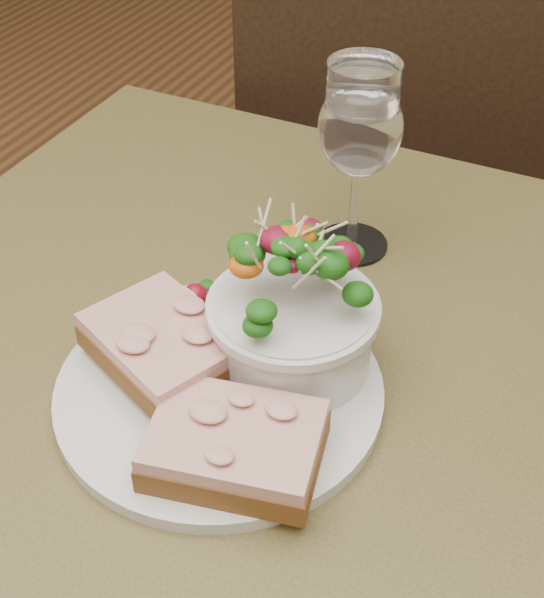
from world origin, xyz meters
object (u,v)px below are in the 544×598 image
at_px(sandwich_front, 235,445).
at_px(salad_bowl, 293,305).
at_px(ramekin, 160,324).
at_px(chair_far, 380,289).
at_px(dinner_plate, 220,390).
at_px(sandwich_back, 163,344).
at_px(cafe_table, 270,457).
at_px(wine_glass, 360,133).

xyz_separation_m(sandwich_front, salad_bowl, (-0.01, 0.11, 0.04)).
xyz_separation_m(ramekin, salad_bowl, (0.11, 0.03, 0.04)).
xyz_separation_m(chair_far, dinner_plate, (0.09, -0.72, 0.46)).
height_order(sandwich_front, salad_bowl, salad_bowl).
distance_m(sandwich_front, ramekin, 0.14).
distance_m(chair_far, sandwich_back, 0.88).
relative_size(chair_far, ramekin, 14.11).
height_order(cafe_table, salad_bowl, salad_bowl).
distance_m(ramekin, salad_bowl, 0.12).
distance_m(sandwich_front, wine_glass, 0.31).
relative_size(salad_bowl, wine_glass, 0.73).
bearing_deg(ramekin, sandwich_front, -36.65).
height_order(sandwich_front, wine_glass, wine_glass).
distance_m(cafe_table, ramekin, 0.16).
height_order(dinner_plate, sandwich_front, sandwich_front).
height_order(chair_far, wine_glass, wine_glass).
relative_size(sandwich_back, ramekin, 2.27).
distance_m(cafe_table, sandwich_front, 0.16).
xyz_separation_m(cafe_table, sandwich_back, (-0.08, -0.04, 0.14)).
bearing_deg(dinner_plate, salad_bowl, 51.49).
xyz_separation_m(cafe_table, dinner_plate, (-0.03, -0.04, 0.11)).
bearing_deg(salad_bowl, ramekin, -165.89).
height_order(ramekin, salad_bowl, salad_bowl).
bearing_deg(salad_bowl, dinner_plate, -128.51).
bearing_deg(salad_bowl, wine_glass, 95.93).
distance_m(sandwich_back, salad_bowl, 0.11).
bearing_deg(cafe_table, wine_glass, 91.68).
distance_m(sandwich_back, wine_glass, 0.26).
height_order(sandwich_front, ramekin, ramekin).
bearing_deg(wine_glass, chair_far, 102.40).
relative_size(cafe_table, sandwich_back, 5.53).
bearing_deg(chair_far, ramekin, 76.25).
relative_size(dinner_plate, salad_bowl, 2.03).
distance_m(sandwich_front, sandwich_back, 0.11).
bearing_deg(wine_glass, salad_bowl, -84.07).
relative_size(sandwich_front, ramekin, 2.13).
xyz_separation_m(dinner_plate, wine_glass, (0.02, 0.23, 0.12)).
relative_size(sandwich_front, sandwich_back, 0.94).
xyz_separation_m(cafe_table, wine_glass, (-0.01, 0.20, 0.22)).
relative_size(sandwich_front, wine_glass, 0.78).
relative_size(dinner_plate, wine_glass, 1.48).
relative_size(cafe_table, dinner_plate, 3.10).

